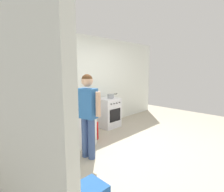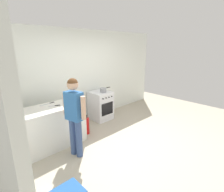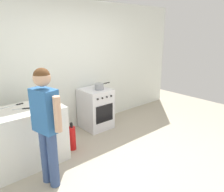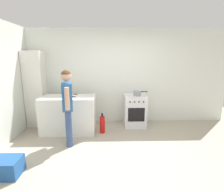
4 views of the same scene
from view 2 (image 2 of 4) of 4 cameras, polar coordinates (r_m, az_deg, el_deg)
name	(u,v)px [view 2 (image 2 of 4)]	position (r m, az deg, el deg)	size (l,w,h in m)	color
ground_plane	(133,142)	(4.22, 7.01, -14.78)	(8.00, 8.00, 0.00)	#ADA38E
back_wall	(82,77)	(5.14, -9.63, 6.27)	(6.00, 0.10, 2.60)	silver
counter_unit	(53,126)	(4.13, -18.71, -9.28)	(1.30, 0.70, 0.90)	silver
oven_left	(101,105)	(5.28, -3.76, -3.09)	(0.57, 0.62, 0.85)	silver
pot	(103,90)	(5.11, -2.89, 1.98)	(0.37, 0.19, 0.13)	gray
knife_bread	(48,104)	(4.18, -20.28, -2.42)	(0.35, 0.07, 0.01)	silver
knife_utility	(55,106)	(4.00, -18.17, -3.02)	(0.24, 0.14, 0.01)	silver
person	(74,112)	(3.43, -12.21, -4.98)	(0.27, 0.56, 1.59)	#384C7A
fire_extinguisher	(87,126)	(4.52, -8.26, -9.55)	(0.13, 0.13, 0.50)	red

